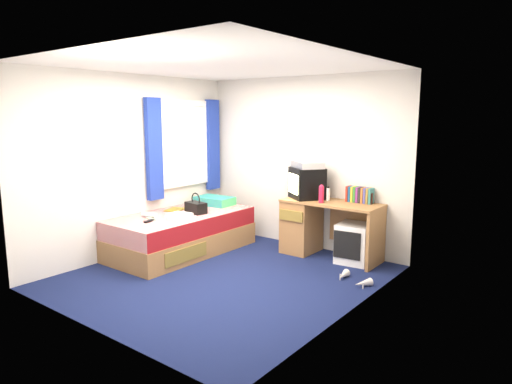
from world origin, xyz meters
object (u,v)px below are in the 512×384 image
Objects in this scene: crt_tv at (307,183)px; colour_swatch_fan at (151,219)px; desk at (313,224)px; remote_control at (149,221)px; bed at (182,233)px; water_bottle at (149,215)px; white_heels at (353,279)px; handbag at (196,207)px; storage_cube at (354,243)px; magazine at (175,210)px; pink_water_bottle at (321,195)px; towel at (180,217)px; aerosol_can at (328,194)px; picture_frame at (372,198)px; pillow at (215,201)px; vcr at (307,165)px.

crt_tv is 2.57× the size of colour_swatch_fan.
desk is 8.12× the size of remote_control.
bed is 0.54m from water_bottle.
white_heels is (2.54, 0.78, -0.54)m from water_bottle.
handbag is at bearing 62.59° from water_bottle.
magazine reaches higher than storage_cube.
pink_water_bottle is 1.71m from handbag.
desk is at bearing 48.21° from towel.
aerosol_can is at bearing 32.93° from bed.
storage_cube is at bearing 35.45° from colour_swatch_fan.
desk reaches higher than remote_control.
aerosol_can is at bearing 39.33° from water_bottle.
pink_water_bottle reaches higher than magazine.
storage_cube is at bearing -138.15° from picture_frame.
towel is at bearing -36.73° from magazine.
desk reaches higher than colour_swatch_fan.
handbag reaches higher than remote_control.
colour_swatch_fan is at bearing -89.10° from pillow.
pink_water_bottle is at bearing -38.51° from desk.
handbag is at bearing -71.33° from pillow.
picture_frame reaches higher than white_heels.
colour_swatch_fan is 0.13m from remote_control.
vcr reaches higher than remote_control.
white_heels is at bearing 2.90° from vcr.
crt_tv reaches higher than aerosol_can.
aerosol_can is 2.33m from remote_control.
vcr reaches higher than desk.
pillow is at bearing 81.29° from remote_control.
aerosol_can is 0.77× the size of colour_swatch_fan.
pillow is 2.54m from white_heels.
picture_frame is at bearing 101.90° from white_heels.
picture_frame reaches higher than storage_cube.
pink_water_bottle is at bearing 4.98° from pillow.
crt_tv is 2.13m from remote_control.
vcr reaches higher than bed.
pink_water_bottle is 1.83m from towel.
magazine reaches higher than white_heels.
storage_cube is 1.92× the size of towel.
water_bottle reaches higher than bed.
aerosol_can is (0.00, 0.18, -0.02)m from pink_water_bottle.
aerosol_can is 0.60× the size of magazine.
towel is at bearing -158.24° from picture_frame.
pink_water_bottle is 0.48× the size of white_heels.
crt_tv reaches higher than handbag.
pillow is 1.48m from crt_tv.
desk is 9.29× the size of picture_frame.
water_bottle is 1.25× the size of remote_control.
water_bottle is 0.25m from remote_control.
handbag is at bearing -168.50° from picture_frame.
bed is at bearing -122.76° from handbag.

